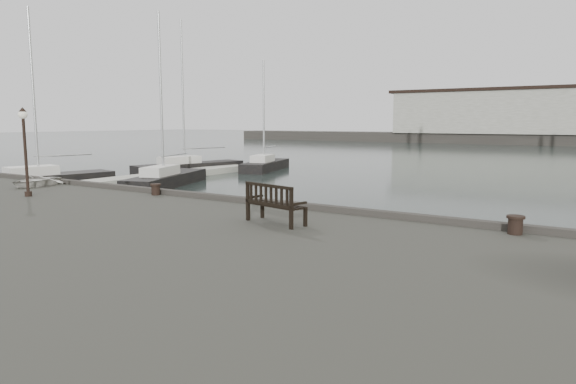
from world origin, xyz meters
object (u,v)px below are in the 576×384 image
object	(u,v)px
yacht_b	(190,169)
yacht_c	(167,182)
dinghy	(35,181)
lamp_post	(25,140)
yacht_a	(46,183)
bollard_right	(515,225)
bench	(275,211)
yacht_d	(266,168)
bollard_left	(156,189)

from	to	relation	value
yacht_b	yacht_c	xyz separation A→B (m)	(5.24, -7.75, -0.00)
dinghy	lamp_post	bearing A→B (deg)	-45.12
lamp_post	yacht_a	xyz separation A→B (m)	(-13.74, 9.28, -3.38)
lamp_post	yacht_c	world-z (taller)	yacht_c
bollard_right	bench	bearing A→B (deg)	-160.20
yacht_d	bench	bearing A→B (deg)	-70.79
bollard_left	yacht_b	distance (m)	24.80
lamp_post	yacht_b	xyz separation A→B (m)	(-12.45, 21.55, -3.37)
yacht_a	yacht_c	xyz separation A→B (m)	(6.53, 4.51, 0.00)
bench	bollard_left	size ratio (longest dim) A/B	4.55
lamp_post	yacht_a	bearing A→B (deg)	145.95
dinghy	yacht_d	distance (m)	25.37
lamp_post	yacht_a	distance (m)	16.92
dinghy	yacht_a	bearing A→B (deg)	136.75
yacht_a	yacht_c	bearing A→B (deg)	45.24
yacht_c	yacht_d	xyz separation A→B (m)	(-0.92, 12.76, -0.01)
yacht_c	yacht_d	bearing A→B (deg)	74.50
yacht_a	yacht_d	world-z (taller)	yacht_a
bench	dinghy	size ratio (longest dim) A/B	0.85
bollard_left	dinghy	world-z (taller)	dinghy
dinghy	yacht_a	xyz separation A→B (m)	(-11.16, 7.44, -1.55)
bench	lamp_post	xyz separation A→B (m)	(-10.38, -0.68, 1.73)
bench	yacht_b	world-z (taller)	yacht_b
dinghy	yacht_c	size ratio (longest dim) A/B	0.19
yacht_b	yacht_d	bearing A→B (deg)	62.70
bench	yacht_b	size ratio (longest dim) A/B	0.14
bench	yacht_c	size ratio (longest dim) A/B	0.16
bollard_left	yacht_d	xyz separation A→B (m)	(-11.78, 23.81, -1.53)
bollard_left	bollard_right	size ratio (longest dim) A/B	0.92
bench	yacht_d	xyz separation A→B (m)	(-18.51, 25.87, -1.66)
bollard_left	yacht_b	size ratio (longest dim) A/B	0.03
dinghy	yacht_b	size ratio (longest dim) A/B	0.17
bench	lamp_post	size ratio (longest dim) A/B	0.59
bollard_right	yacht_c	distance (m)	25.77
dinghy	yacht_d	xyz separation A→B (m)	(-5.54, 24.71, -1.56)
dinghy	yacht_b	bearing A→B (deg)	107.03
bench	yacht_b	xyz separation A→B (m)	(-22.83, 20.86, -1.64)
dinghy	bollard_left	bearing A→B (deg)	-1.35
dinghy	yacht_c	world-z (taller)	yacht_c
bench	yacht_d	distance (m)	31.86
bollard_left	yacht_d	bearing A→B (deg)	116.32
yacht_c	bollard_left	bearing A→B (deg)	-65.12
yacht_a	yacht_d	xyz separation A→B (m)	(5.61, 17.27, -0.01)
bench	bollard_right	world-z (taller)	bench
yacht_c	bench	bearing A→B (deg)	-56.33
bollard_right	dinghy	xyz separation A→B (m)	(-18.59, -0.86, 0.01)
yacht_b	bollard_right	bearing A→B (deg)	-20.05
yacht_d	dinghy	bearing A→B (deg)	-93.73
yacht_b	yacht_c	size ratio (longest dim) A/B	1.11
dinghy	yacht_a	distance (m)	13.50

